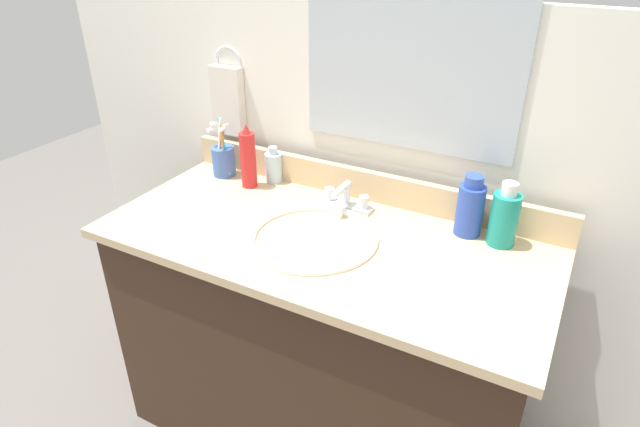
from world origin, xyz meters
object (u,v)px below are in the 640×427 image
Objects in this scene: hand_towel at (228,101)px; bottle_spray_red at (248,159)px; faucet at (345,199)px; bottle_gel_clear at (274,167)px; bottle_shampoo_blue at (470,208)px; bottle_mouthwash_teal at (504,218)px; cup_blue_plastic at (223,160)px.

bottle_spray_red is at bearing -37.65° from hand_towel.
hand_towel is 1.38× the size of faucet.
bottle_gel_clear is at bearing 168.74° from faucet.
bottle_shampoo_blue is at bearing 4.10° from faucet.
hand_towel is at bearing 174.41° from bottle_mouthwash_teal.
cup_blue_plastic is (-0.12, 0.03, -0.04)m from bottle_spray_red.
bottle_shampoo_blue is 0.09m from bottle_mouthwash_teal.
bottle_shampoo_blue is at bearing -5.51° from hand_towel.
bottle_gel_clear is at bearing 176.76° from bottle_mouthwash_teal.
hand_towel reaches higher than faucet.
bottle_shampoo_blue is (0.35, 0.02, 0.05)m from faucet.
bottle_shampoo_blue is (0.82, -0.08, -0.14)m from hand_towel.
cup_blue_plastic reaches higher than bottle_gel_clear.
bottle_mouthwash_teal is (0.43, 0.02, 0.05)m from faucet.
hand_towel is at bearing 142.35° from bottle_spray_red.
faucet is at bearing -178.01° from bottle_mouthwash_teal.
bottle_spray_red is (0.15, -0.11, -0.13)m from hand_towel.
bottle_mouthwash_teal reaches higher than faucet.
cup_blue_plastic is at bearing 166.62° from bottle_spray_red.
hand_towel is 0.84m from bottle_shampoo_blue.
bottle_spray_red is 1.05× the size of cup_blue_plastic.
bottle_mouthwash_teal is 0.88m from cup_blue_plastic.
faucet is 1.39× the size of bottle_gel_clear.
bottle_mouthwash_teal is 1.49× the size of bottle_gel_clear.
hand_towel is at bearing 166.10° from bottle_gel_clear.
bottle_shampoo_blue reaches higher than bottle_gel_clear.
bottle_shampoo_blue is 0.83× the size of bottle_spray_red.
hand_towel is 1.14× the size of cup_blue_plastic.
cup_blue_plastic is at bearing 177.68° from faucet.
bottle_spray_red is at bearing -178.20° from faucet.
faucet is 0.33m from bottle_spray_red.
bottle_gel_clear is (-0.63, 0.03, -0.03)m from bottle_shampoo_blue.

